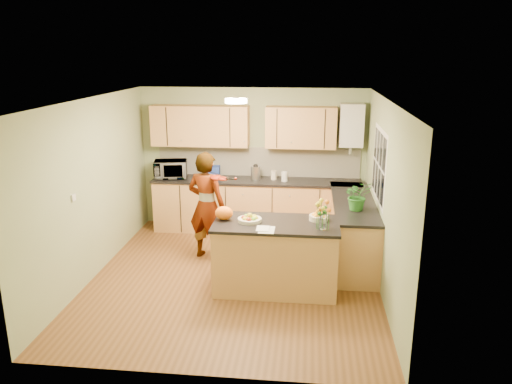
# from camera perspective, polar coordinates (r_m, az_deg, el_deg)

# --- Properties ---
(floor) EXTENTS (4.50, 4.50, 0.00)m
(floor) POSITION_cam_1_polar(r_m,az_deg,el_deg) (7.22, -2.43, -9.70)
(floor) COLOR brown
(floor) RESTS_ON ground
(ceiling) EXTENTS (4.00, 4.50, 0.02)m
(ceiling) POSITION_cam_1_polar(r_m,az_deg,el_deg) (6.54, -2.69, 10.47)
(ceiling) COLOR white
(ceiling) RESTS_ON wall_back
(wall_back) EXTENTS (4.00, 0.02, 2.50)m
(wall_back) POSITION_cam_1_polar(r_m,az_deg,el_deg) (8.94, -0.39, 3.84)
(wall_back) COLOR gray
(wall_back) RESTS_ON floor
(wall_front) EXTENTS (4.00, 0.02, 2.50)m
(wall_front) POSITION_cam_1_polar(r_m,az_deg,el_deg) (4.69, -6.72, -7.67)
(wall_front) COLOR gray
(wall_front) RESTS_ON floor
(wall_left) EXTENTS (0.02, 4.50, 2.50)m
(wall_left) POSITION_cam_1_polar(r_m,az_deg,el_deg) (7.34, -18.18, 0.35)
(wall_left) COLOR gray
(wall_left) RESTS_ON floor
(wall_right) EXTENTS (0.02, 4.50, 2.50)m
(wall_right) POSITION_cam_1_polar(r_m,az_deg,el_deg) (6.77, 14.42, -0.61)
(wall_right) COLOR gray
(wall_right) RESTS_ON floor
(back_counter) EXTENTS (3.64, 0.62, 0.94)m
(back_counter) POSITION_cam_1_polar(r_m,az_deg,el_deg) (8.84, 0.05, -1.53)
(back_counter) COLOR #B68248
(back_counter) RESTS_ON floor
(right_counter) EXTENTS (0.62, 2.24, 0.94)m
(right_counter) POSITION_cam_1_polar(r_m,az_deg,el_deg) (7.78, 10.99, -4.29)
(right_counter) COLOR #B68248
(right_counter) RESTS_ON floor
(splashback) EXTENTS (3.60, 0.02, 0.52)m
(splashback) POSITION_cam_1_polar(r_m,az_deg,el_deg) (8.92, 0.24, 3.49)
(splashback) COLOR white
(splashback) RESTS_ON back_counter
(upper_cabinets) EXTENTS (3.20, 0.34, 0.70)m
(upper_cabinets) POSITION_cam_1_polar(r_m,az_deg,el_deg) (8.69, -1.68, 7.50)
(upper_cabinets) COLOR #B68248
(upper_cabinets) RESTS_ON wall_back
(boiler) EXTENTS (0.40, 0.30, 0.86)m
(boiler) POSITION_cam_1_polar(r_m,az_deg,el_deg) (8.64, 10.85, 7.50)
(boiler) COLOR silver
(boiler) RESTS_ON wall_back
(window_right) EXTENTS (0.01, 1.30, 1.05)m
(window_right) POSITION_cam_1_polar(r_m,az_deg,el_deg) (7.27, 13.89, 2.99)
(window_right) COLOR silver
(window_right) RESTS_ON wall_right
(light_switch) EXTENTS (0.02, 0.09, 0.09)m
(light_switch) POSITION_cam_1_polar(r_m,az_deg,el_deg) (6.80, -20.13, -0.59)
(light_switch) COLOR silver
(light_switch) RESTS_ON wall_left
(ceiling_lamp) EXTENTS (0.30, 0.30, 0.07)m
(ceiling_lamp) POSITION_cam_1_polar(r_m,az_deg,el_deg) (6.84, -2.30, 10.38)
(ceiling_lamp) COLOR #FFEABF
(ceiling_lamp) RESTS_ON ceiling
(peninsula_island) EXTENTS (1.64, 0.84, 0.94)m
(peninsula_island) POSITION_cam_1_polar(r_m,az_deg,el_deg) (6.72, 2.28, -7.29)
(peninsula_island) COLOR #B68248
(peninsula_island) RESTS_ON floor
(fruit_dish) EXTENTS (0.31, 0.31, 0.11)m
(fruit_dish) POSITION_cam_1_polar(r_m,az_deg,el_deg) (6.56, -0.73, -3.03)
(fruit_dish) COLOR beige
(fruit_dish) RESTS_ON peninsula_island
(orange_bowl) EXTENTS (0.25, 0.25, 0.14)m
(orange_bowl) POSITION_cam_1_polar(r_m,az_deg,el_deg) (6.66, 7.15, -2.73)
(orange_bowl) COLOR beige
(orange_bowl) RESTS_ON peninsula_island
(flower_vase) EXTENTS (0.23, 0.23, 0.42)m
(flower_vase) POSITION_cam_1_polar(r_m,az_deg,el_deg) (6.28, 7.71, -1.79)
(flower_vase) COLOR silver
(flower_vase) RESTS_ON peninsula_island
(orange_bag) EXTENTS (0.27, 0.25, 0.18)m
(orange_bag) POSITION_cam_1_polar(r_m,az_deg,el_deg) (6.65, -3.68, -2.41)
(orange_bag) COLOR orange
(orange_bag) RESTS_ON peninsula_island
(papers) EXTENTS (0.20, 0.27, 0.01)m
(papers) POSITION_cam_1_polar(r_m,az_deg,el_deg) (6.27, 1.22, -4.33)
(papers) COLOR silver
(papers) RESTS_ON peninsula_island
(violinist) EXTENTS (0.70, 0.57, 1.67)m
(violinist) POSITION_cam_1_polar(r_m,az_deg,el_deg) (7.63, -5.66, -1.58)
(violinist) COLOR #DBA086
(violinist) RESTS_ON floor
(violin) EXTENTS (0.56, 0.49, 0.14)m
(violin) POSITION_cam_1_polar(r_m,az_deg,el_deg) (7.25, -4.57, 1.64)
(violin) COLOR #540C05
(violin) RESTS_ON violinist
(microwave) EXTENTS (0.62, 0.48, 0.31)m
(microwave) POSITION_cam_1_polar(r_m,az_deg,el_deg) (8.94, -9.74, 2.59)
(microwave) COLOR silver
(microwave) RESTS_ON back_counter
(blue_box) EXTENTS (0.28, 0.21, 0.22)m
(blue_box) POSITION_cam_1_polar(r_m,az_deg,el_deg) (8.83, -5.05, 2.29)
(blue_box) COLOR navy
(blue_box) RESTS_ON back_counter
(kettle) EXTENTS (0.17, 0.17, 0.32)m
(kettle) POSITION_cam_1_polar(r_m,az_deg,el_deg) (8.71, -0.04, 2.30)
(kettle) COLOR #AEAFB3
(kettle) RESTS_ON back_counter
(jar_cream) EXTENTS (0.10, 0.10, 0.16)m
(jar_cream) POSITION_cam_1_polar(r_m,az_deg,el_deg) (8.71, 2.05, 1.94)
(jar_cream) COLOR beige
(jar_cream) RESTS_ON back_counter
(jar_white) EXTENTS (0.13, 0.13, 0.17)m
(jar_white) POSITION_cam_1_polar(r_m,az_deg,el_deg) (8.60, 3.28, 1.79)
(jar_white) COLOR silver
(jar_white) RESTS_ON back_counter
(potted_plant) EXTENTS (0.45, 0.42, 0.42)m
(potted_plant) POSITION_cam_1_polar(r_m,az_deg,el_deg) (7.14, 11.56, -0.40)
(potted_plant) COLOR #286A23
(potted_plant) RESTS_ON right_counter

